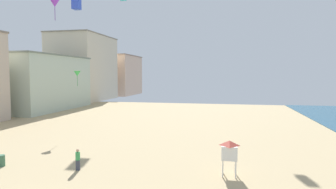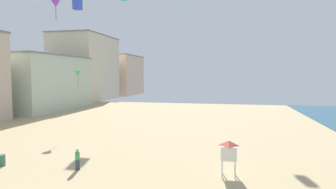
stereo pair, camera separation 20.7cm
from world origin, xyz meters
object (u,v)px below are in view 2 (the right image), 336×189
kite_purple_delta (56,3)px  lifeguard_stand (229,150)px  beach_trash_bin (2,160)px  kite_green_delta (78,74)px  kite_blue_box (77,4)px  kite_flyer (77,158)px

kite_purple_delta → lifeguard_stand: bearing=-28.4°
beach_trash_bin → kite_green_delta: kite_green_delta is taller
kite_purple_delta → kite_blue_box: 5.50m
lifeguard_stand → kite_flyer: bearing=175.8°
kite_flyer → beach_trash_bin: 6.46m
lifeguard_stand → kite_green_delta: bearing=136.3°
lifeguard_stand → beach_trash_bin: bearing=174.9°
kite_flyer → kite_purple_delta: 21.98m
kite_purple_delta → kite_green_delta: 8.97m
kite_purple_delta → kite_flyer: bearing=-52.0°
lifeguard_stand → kite_blue_box: bearing=131.4°
beach_trash_bin → kite_blue_box: (-3.52, 18.36, 16.79)m
kite_flyer → kite_blue_box: size_ratio=1.02×
beach_trash_bin → kite_green_delta: (-1.15, 13.98, 6.92)m
beach_trash_bin → kite_green_delta: size_ratio=0.46×
kite_flyer → lifeguard_stand: bearing=-45.5°
kite_flyer → lifeguard_stand: (11.23, 1.20, 0.92)m
kite_flyer → kite_green_delta: (-7.58, 13.59, 6.45)m
lifeguard_stand → kite_purple_delta: bearing=141.3°
kite_purple_delta → beach_trash_bin: bearing=-75.3°
kite_purple_delta → kite_blue_box: kite_blue_box is taller
lifeguard_stand → kite_green_delta: 23.19m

